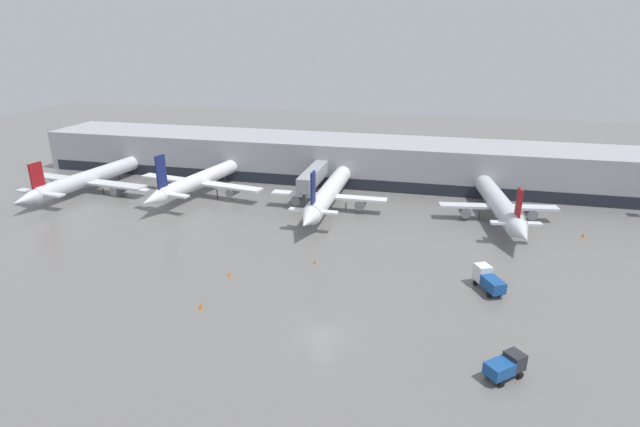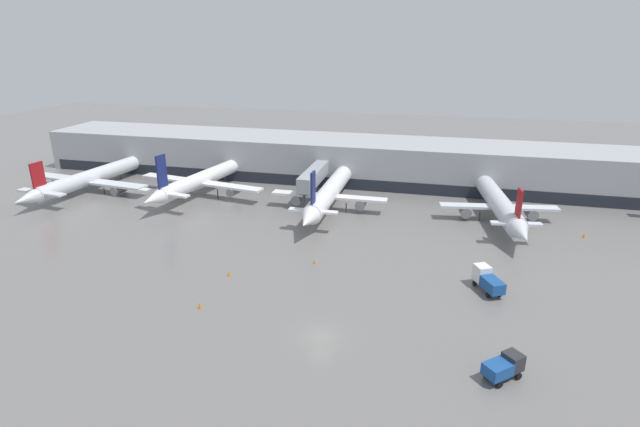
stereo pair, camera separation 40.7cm
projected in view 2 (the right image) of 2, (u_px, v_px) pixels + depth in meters
name	position (u px, v px, depth m)	size (l,w,h in m)	color
ground_plane	(321.00, 336.00, 54.37)	(320.00, 320.00, 0.00)	slate
terminal_building	(388.00, 162.00, 109.35)	(160.00, 31.36, 9.00)	#9EA0A5
parked_jet_0	(329.00, 193.00, 92.13)	(21.64, 34.72, 10.29)	white
parked_jet_1	(499.00, 204.00, 86.96)	(20.36, 33.63, 9.00)	silver
parked_jet_2	(88.00, 179.00, 103.57)	(28.01, 34.71, 8.75)	silver
parked_jet_3	(200.00, 180.00, 100.09)	(27.85, 32.43, 10.75)	white
service_truck_0	(504.00, 366.00, 47.31)	(4.19, 4.03, 2.37)	#19478C
service_truck_1	(487.00, 280.00, 63.50)	(3.96, 5.39, 2.88)	#19478C
traffic_cone_0	(584.00, 235.00, 80.51)	(0.47, 0.47, 0.72)	orange
traffic_cone_2	(229.00, 274.00, 67.74)	(0.43, 0.43, 0.65)	orange
traffic_cone_3	(315.00, 261.00, 71.39)	(0.37, 0.37, 0.72)	orange
traffic_cone_4	(200.00, 305.00, 59.73)	(0.44, 0.44, 0.78)	orange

